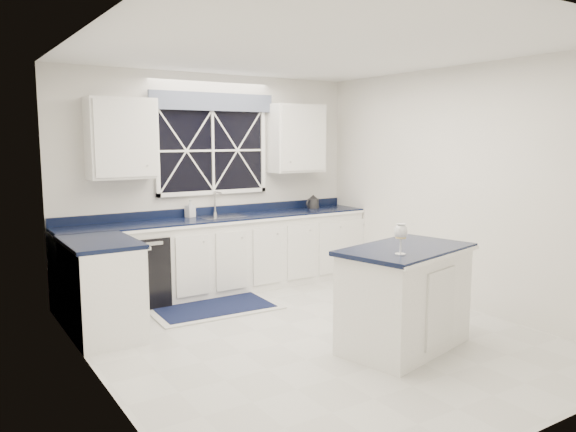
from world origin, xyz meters
TOP-DOWN VIEW (x-y plane):
  - ground at (0.00, 0.00)m, footprint 4.50×4.50m
  - back_wall at (0.00, 2.25)m, footprint 4.00×0.10m
  - base_cabinets at (-0.33, 1.78)m, footprint 3.99×1.60m
  - countertop at (0.00, 1.95)m, footprint 3.98×0.64m
  - dishwasher at (-1.10, 1.95)m, footprint 0.60×0.58m
  - window at (0.00, 2.20)m, footprint 1.65×0.09m
  - upper_cabinets at (0.00, 2.08)m, footprint 3.10×0.34m
  - faucet at (0.00, 2.14)m, footprint 0.05×0.20m
  - island at (0.53, -0.68)m, footprint 1.39×1.02m
  - rug at (-0.42, 1.35)m, footprint 1.45×0.92m
  - kettle at (1.44, 2.06)m, footprint 0.26×0.19m
  - wine_glass at (0.26, -0.88)m, footprint 0.11×0.11m
  - soap_bottle at (-0.35, 2.14)m, footprint 0.12×0.12m

SIDE VIEW (x-z plane):
  - ground at x=0.00m, z-range 0.00..0.00m
  - rug at x=-0.42m, z-range 0.00..0.02m
  - dishwasher at x=-1.10m, z-range 0.00..0.82m
  - base_cabinets at x=-0.33m, z-range 0.00..0.90m
  - island at x=0.53m, z-range 0.00..0.94m
  - countertop at x=0.00m, z-range 0.90..0.94m
  - kettle at x=1.44m, z-range 0.93..1.12m
  - soap_bottle at x=-0.35m, z-range 0.94..1.16m
  - faucet at x=0.00m, z-range 0.95..1.25m
  - wine_glass at x=0.26m, z-range 0.98..1.25m
  - back_wall at x=0.00m, z-range 0.00..2.70m
  - window at x=0.00m, z-range 1.20..2.46m
  - upper_cabinets at x=0.00m, z-range 1.45..2.35m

